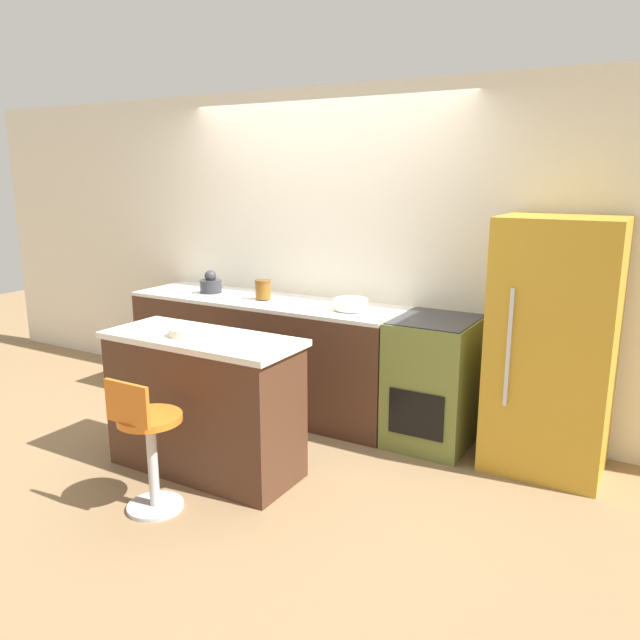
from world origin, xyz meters
name	(u,v)px	position (x,y,z in m)	size (l,w,h in m)	color
ground_plane	(279,427)	(0.00, 0.00, 0.00)	(14.00, 14.00, 0.00)	#8E704C
wall_back	(324,251)	(0.00, 0.70, 1.30)	(8.00, 0.06, 2.60)	silver
back_counter	(266,353)	(-0.36, 0.35, 0.46)	(2.37, 0.65, 0.93)	#4C2D1E
kitchen_island	(204,404)	(-0.02, -0.83, 0.46)	(1.32, 0.55, 0.92)	#4C2D1E
oven_range	(434,381)	(1.12, 0.35, 0.46)	(0.57, 0.67, 0.93)	olive
refrigerator	(553,346)	(1.91, 0.36, 0.84)	(0.75, 0.66, 1.67)	gold
stool_chair	(148,444)	(0.04, -1.40, 0.42)	(0.37, 0.37, 0.83)	#B7B7BC
kettle	(211,284)	(-0.90, 0.32, 1.01)	(0.19, 0.19, 0.19)	#333338
mixing_bowl	(351,304)	(0.46, 0.32, 0.97)	(0.26, 0.26, 0.08)	white
canister_jar	(263,289)	(-0.35, 0.32, 1.01)	(0.13, 0.13, 0.16)	brown
fruit_bowl	(187,332)	(-0.10, -0.87, 0.95)	(0.23, 0.23, 0.05)	beige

